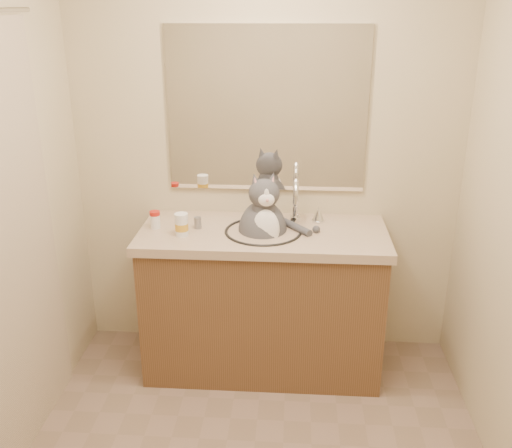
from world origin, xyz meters
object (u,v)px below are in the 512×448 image
(pill_bottle_redcap, at_px, (155,220))
(pill_bottle_orange, at_px, (182,225))
(grey_canister, at_px, (198,223))
(cat, at_px, (263,228))

(pill_bottle_redcap, height_order, pill_bottle_orange, pill_bottle_orange)
(pill_bottle_orange, height_order, grey_canister, pill_bottle_orange)
(cat, relative_size, pill_bottle_orange, 4.37)
(cat, xyz_separation_m, grey_canister, (-0.36, 0.00, 0.02))
(pill_bottle_redcap, distance_m, grey_canister, 0.23)
(cat, height_order, pill_bottle_redcap, cat)
(cat, bearing_deg, pill_bottle_orange, -179.81)
(pill_bottle_redcap, xyz_separation_m, pill_bottle_orange, (0.16, -0.10, 0.01))
(pill_bottle_redcap, xyz_separation_m, grey_canister, (0.23, 0.01, -0.02))
(pill_bottle_orange, xyz_separation_m, grey_canister, (0.07, 0.11, -0.03))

